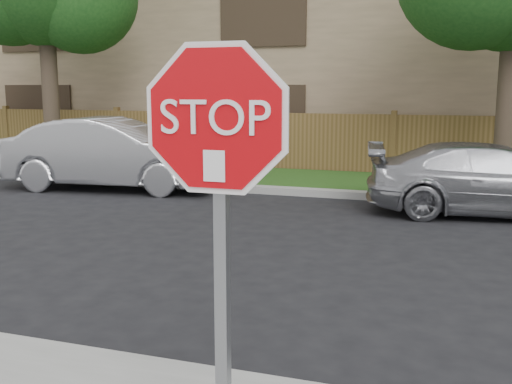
% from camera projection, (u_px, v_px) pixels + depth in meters
% --- Properties ---
extents(ground, '(90.00, 90.00, 0.00)m').
position_uv_depth(ground, '(241.00, 382.00, 4.72)').
color(ground, black).
rests_on(ground, ground).
extents(far_curb, '(70.00, 0.30, 0.15)m').
position_uv_depth(far_curb, '(375.00, 196.00, 12.32)').
color(far_curb, gray).
rests_on(far_curb, ground).
extents(grass_strip, '(70.00, 3.00, 0.12)m').
position_uv_depth(grass_strip, '(385.00, 184.00, 13.87)').
color(grass_strip, '#1E4714').
rests_on(grass_strip, ground).
extents(fence, '(70.00, 0.12, 1.60)m').
position_uv_depth(fence, '(393.00, 146.00, 15.23)').
color(fence, brown).
rests_on(fence, ground).
extents(apartment_building, '(35.20, 9.20, 7.20)m').
position_uv_depth(apartment_building, '(413.00, 49.00, 19.99)').
color(apartment_building, '#887254').
rests_on(apartment_building, ground).
extents(stop_sign, '(1.01, 0.13, 2.55)m').
position_uv_depth(stop_sign, '(218.00, 185.00, 2.89)').
color(stop_sign, gray).
rests_on(stop_sign, sidewalk_near).
extents(sedan_left, '(5.05, 2.25, 1.61)m').
position_uv_depth(sedan_left, '(113.00, 154.00, 13.47)').
color(sedan_left, '#B8B8BD').
rests_on(sedan_left, ground).
extents(sedan_right, '(4.68, 2.44, 1.30)m').
position_uv_depth(sedan_right, '(493.00, 180.00, 10.76)').
color(sedan_right, '#9FA0A6').
rests_on(sedan_right, ground).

